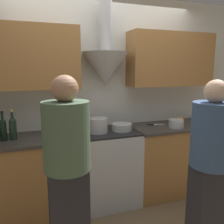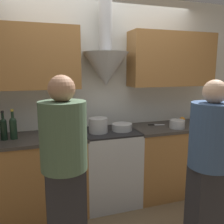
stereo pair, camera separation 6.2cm
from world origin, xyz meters
name	(u,v)px [view 1 (the left image)]	position (x,y,z in m)	size (l,w,h in m)	color
ground_plane	(119,215)	(0.00, 0.00, 0.00)	(12.00, 12.00, 0.00)	brown
wall_back	(101,85)	(-0.02, 0.60, 1.47)	(8.40, 0.57, 2.60)	silver
counter_left	(26,178)	(-0.99, 0.33, 0.47)	(1.33, 0.62, 0.93)	#9E6B38
counter_right	(172,157)	(0.93, 0.33, 0.47)	(1.21, 0.62, 0.93)	#9E6B38
stove_range	(109,166)	(0.00, 0.33, 0.47)	(0.67, 0.60, 0.93)	#B7BABC
wine_bottle_4	(3,129)	(-1.18, 0.32, 1.06)	(0.07, 0.07, 0.31)	black
wine_bottle_5	(13,127)	(-1.08, 0.32, 1.07)	(0.07, 0.07, 0.33)	black
stock_pot	(98,125)	(-0.15, 0.30, 1.02)	(0.22, 0.22, 0.17)	#B7BABC
mixing_bowl	(122,127)	(0.15, 0.30, 0.97)	(0.25, 0.25, 0.08)	#B7BABC
orange_fruit	(181,119)	(1.11, 0.43, 0.97)	(0.08, 0.08, 0.08)	orange
saucepan	(176,124)	(0.86, 0.19, 0.98)	(0.19, 0.19, 0.10)	#B7BABC
chefs_knife	(156,125)	(0.69, 0.42, 0.94)	(0.22, 0.08, 0.01)	silver
person_foreground_left	(68,174)	(-0.67, -0.66, 0.90)	(0.34, 0.34, 1.64)	#28282D
person_foreground_right	(211,165)	(0.52, -0.82, 0.87)	(0.36, 0.36, 1.59)	#28282D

